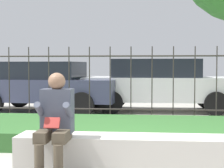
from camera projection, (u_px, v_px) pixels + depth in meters
The scene contains 6 objects.
stone_bench at pixel (131, 155), 4.72m from camera, with size 2.89×0.52×0.43m.
person_seated_reader at pixel (55, 120), 4.49m from camera, with size 0.42×0.73×1.23m.
grass_berm at pixel (139, 132), 6.57m from camera, with size 8.43×2.32×0.29m.
iron_fence at pixel (141, 84), 8.17m from camera, with size 6.43×0.03×1.72m.
car_parked_center at pixel (160, 84), 10.68m from camera, with size 4.44×1.85×1.49m.
car_parked_left at pixel (46, 85), 10.64m from camera, with size 4.17×2.24×1.41m.
Camera 1 is at (0.15, -4.67, 1.32)m, focal length 60.00 mm.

